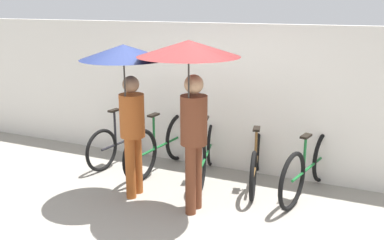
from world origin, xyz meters
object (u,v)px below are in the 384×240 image
at_px(parked_bicycle_3, 256,160).
at_px(pedestrian_leading, 126,77).
at_px(parked_bicycle_1, 161,145).
at_px(parked_bicycle_4, 309,167).
at_px(parked_bicycle_2, 207,153).
at_px(pedestrian_center, 190,75).
at_px(parked_bicycle_0, 123,140).

relative_size(parked_bicycle_3, pedestrian_leading, 0.84).
height_order(parked_bicycle_1, parked_bicycle_4, parked_bicycle_4).
height_order(parked_bicycle_2, pedestrian_center, pedestrian_center).
height_order(parked_bicycle_2, pedestrian_leading, pedestrian_leading).
height_order(parked_bicycle_1, pedestrian_leading, pedestrian_leading).
height_order(parked_bicycle_3, parked_bicycle_4, parked_bicycle_3).
distance_m(parked_bicycle_0, parked_bicycle_1, 0.74).
bearing_deg(pedestrian_leading, parked_bicycle_2, -121.10).
distance_m(parked_bicycle_1, pedestrian_center, 2.00).
bearing_deg(pedestrian_leading, parked_bicycle_3, -141.28).
distance_m(parked_bicycle_3, pedestrian_leading, 2.18).
xyz_separation_m(parked_bicycle_1, parked_bicycle_4, (2.21, 0.03, -0.01)).
bearing_deg(parked_bicycle_0, parked_bicycle_1, -87.23).
xyz_separation_m(parked_bicycle_2, parked_bicycle_3, (0.74, 0.04, -0.01)).
bearing_deg(parked_bicycle_1, pedestrian_leading, -168.03).
xyz_separation_m(parked_bicycle_1, parked_bicycle_3, (1.47, 0.08, -0.05)).
distance_m(parked_bicycle_3, parked_bicycle_4, 0.74).
height_order(parked_bicycle_0, pedestrian_center, pedestrian_center).
bearing_deg(pedestrian_leading, parked_bicycle_1, -85.35).
relative_size(parked_bicycle_2, parked_bicycle_3, 0.97).
bearing_deg(parked_bicycle_4, pedestrian_center, 145.80).
bearing_deg(parked_bicycle_4, parked_bicycle_0, 101.03).
bearing_deg(parked_bicycle_1, parked_bicycle_2, -81.00).
xyz_separation_m(parked_bicycle_3, pedestrian_leading, (-1.37, -1.13, 1.26)).
relative_size(parked_bicycle_2, pedestrian_center, 0.78).
bearing_deg(parked_bicycle_2, parked_bicycle_4, -104.04).
distance_m(parked_bicycle_0, pedestrian_center, 2.51).
distance_m(parked_bicycle_2, pedestrian_center, 1.80).
distance_m(parked_bicycle_0, parked_bicycle_2, 1.47).
bearing_deg(parked_bicycle_0, pedestrian_leading, -135.09).
distance_m(parked_bicycle_2, pedestrian_leading, 1.77).
bearing_deg(parked_bicycle_2, parked_bicycle_0, 74.59).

